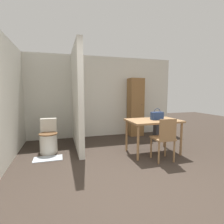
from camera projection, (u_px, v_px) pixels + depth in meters
name	position (u px, v px, depth m)	size (l,w,h in m)	color
ground_plane	(147.00, 195.00, 2.40)	(16.00, 16.00, 0.00)	#382D26
wall_back	(96.00, 97.00, 5.51)	(5.14, 0.12, 2.50)	silver
wall_left	(2.00, 100.00, 3.25)	(0.12, 4.37, 2.50)	silver
partition_wall	(77.00, 98.00, 4.37)	(0.12, 1.86, 2.50)	silver
dining_table	(153.00, 124.00, 3.98)	(1.16, 0.76, 0.78)	#997047
wooden_chair	(164.00, 137.00, 3.52)	(0.42, 0.42, 0.89)	#997047
toilet	(49.00, 139.00, 4.07)	(0.41, 0.56, 0.77)	silver
handbag	(157.00, 116.00, 3.99)	(0.28, 0.13, 0.26)	navy
wooden_cabinet	(135.00, 107.00, 5.64)	(0.44, 0.43, 1.84)	brown
bath_mat	(48.00, 159.00, 3.68)	(0.59, 0.32, 0.01)	#B2BCC6
space_heater	(159.00, 129.00, 5.44)	(0.32, 0.20, 0.51)	#2D2D33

